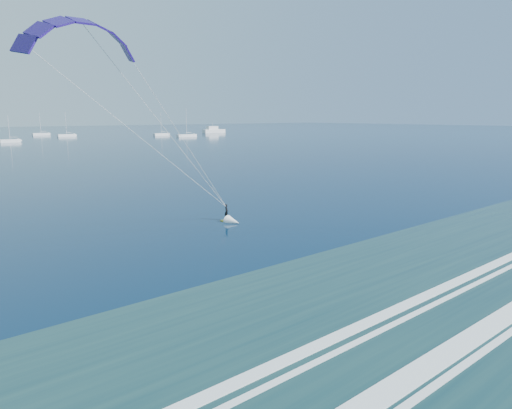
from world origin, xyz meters
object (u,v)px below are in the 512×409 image
Objects in this scene: kitesurfer_rig at (167,132)px; motor_yacht at (213,130)px; sailboat_3 at (10,141)px; sailboat_7 at (67,135)px; sailboat_6 at (187,135)px; sailboat_4 at (41,134)px; sailboat_5 at (161,134)px.

kitesurfer_rig is 1.51× the size of motor_yacht.
sailboat_7 is (31.65, 35.46, 0.01)m from sailboat_3.
sailboat_6 is at bearing -138.88° from motor_yacht.
sailboat_6 is at bearing -40.66° from sailboat_7.
sailboat_6 reaches higher than sailboat_7.
motor_yacht is 117.29m from sailboat_3.
sailboat_4 is (46.85, 218.05, -8.06)m from kitesurfer_rig.
sailboat_5 is at bearing -162.00° from motor_yacht.
kitesurfer_rig is at bearing -102.13° from sailboat_4.
motor_yacht is at bearing 15.33° from sailboat_3.
motor_yacht is at bearing 54.90° from kitesurfer_rig.
sailboat_5 is at bearing 98.08° from sailboat_6.
sailboat_7 is (-43.63, 37.47, -0.01)m from sailboat_6.
sailboat_6 reaches higher than motor_yacht.
sailboat_6 is at bearing -1.53° from sailboat_3.
sailboat_5 is (93.10, 177.11, -8.06)m from kitesurfer_rig.
motor_yacht is 1.04× the size of sailboat_6.
motor_yacht is 1.40× the size of sailboat_3.
sailboat_3 is 0.74× the size of sailboat_6.
kitesurfer_rig is 200.25m from sailboat_5.
sailboat_5 is at bearing 62.27° from kitesurfer_rig.
sailboat_5 reaches higher than sailboat_3.
kitesurfer_rig is 160.83m from sailboat_3.
sailboat_4 is (26.22, 58.76, 0.01)m from sailboat_3.
sailboat_6 is (95.91, 157.29, -8.05)m from kitesurfer_rig.
kitesurfer_rig is at bearing -125.10° from motor_yacht.
sailboat_3 is 0.88× the size of sailboat_4.
sailboat_7 reaches higher than sailboat_5.
sailboat_3 is 64.34m from sailboat_4.
sailboat_7 is (-81.46, 4.45, -0.82)m from motor_yacht.
sailboat_3 is at bearing 82.62° from kitesurfer_rig.
kitesurfer_rig reaches higher than sailboat_4.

